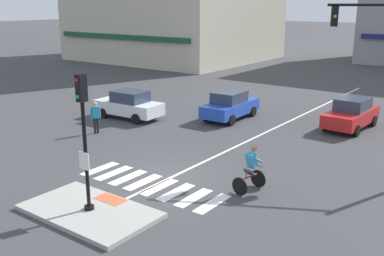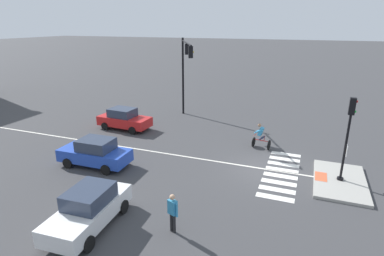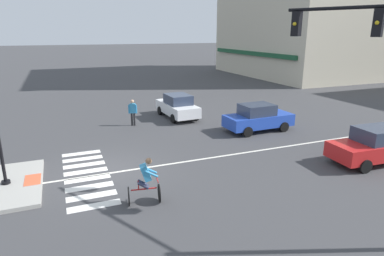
% 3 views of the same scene
% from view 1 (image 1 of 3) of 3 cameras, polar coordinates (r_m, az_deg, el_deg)
% --- Properties ---
extents(ground_plane, '(300.00, 300.00, 0.00)m').
position_cam_1_polar(ground_plane, '(17.60, -3.41, -6.31)').
color(ground_plane, '#3D3D3F').
extents(traffic_island, '(4.41, 2.55, 0.15)m').
position_cam_1_polar(traffic_island, '(15.11, -12.83, -10.21)').
color(traffic_island, '#A3A099').
rests_on(traffic_island, ground).
extents(tactile_pad_front, '(1.10, 0.60, 0.01)m').
position_cam_1_polar(tactile_pad_front, '(15.62, -10.26, -8.85)').
color(tactile_pad_front, '#DB5B38').
rests_on(tactile_pad_front, traffic_island).
extents(signal_pole, '(0.44, 0.38, 4.37)m').
position_cam_1_polar(signal_pole, '(14.15, -13.51, -0.28)').
color(signal_pole, black).
rests_on(signal_pole, traffic_island).
extents(crosswalk_stripe_a, '(0.44, 1.80, 0.01)m').
position_cam_1_polar(crosswalk_stripe_a, '(18.86, -11.56, -5.07)').
color(crosswalk_stripe_a, silver).
rests_on(crosswalk_stripe_a, ground).
extents(crosswalk_stripe_b, '(0.44, 1.80, 0.01)m').
position_cam_1_polar(crosswalk_stripe_b, '(18.31, -9.89, -5.62)').
color(crosswalk_stripe_b, silver).
rests_on(crosswalk_stripe_b, ground).
extents(crosswalk_stripe_c, '(0.44, 1.80, 0.01)m').
position_cam_1_polar(crosswalk_stripe_c, '(17.77, -8.10, -6.20)').
color(crosswalk_stripe_c, silver).
rests_on(crosswalk_stripe_c, ground).
extents(crosswalk_stripe_d, '(0.44, 1.80, 0.01)m').
position_cam_1_polar(crosswalk_stripe_d, '(17.26, -6.21, -6.81)').
color(crosswalk_stripe_d, silver).
rests_on(crosswalk_stripe_d, ground).
extents(crosswalk_stripe_e, '(0.44, 1.80, 0.01)m').
position_cam_1_polar(crosswalk_stripe_e, '(16.77, -4.20, -7.44)').
color(crosswalk_stripe_e, silver).
rests_on(crosswalk_stripe_e, ground).
extents(crosswalk_stripe_f, '(0.44, 1.80, 0.01)m').
position_cam_1_polar(crosswalk_stripe_f, '(16.30, -2.06, -8.10)').
color(crosswalk_stripe_f, silver).
rests_on(crosswalk_stripe_f, ground).
extents(crosswalk_stripe_g, '(0.44, 1.80, 0.01)m').
position_cam_1_polar(crosswalk_stripe_g, '(15.86, 0.21, -8.79)').
color(crosswalk_stripe_g, silver).
rests_on(crosswalk_stripe_g, ground).
extents(crosswalk_stripe_h, '(0.44, 1.80, 0.01)m').
position_cam_1_polar(crosswalk_stripe_h, '(15.45, 2.61, -9.50)').
color(crosswalk_stripe_h, silver).
rests_on(crosswalk_stripe_h, ground).
extents(lane_centre_line, '(0.14, 28.00, 0.01)m').
position_cam_1_polar(lane_centre_line, '(25.61, 11.35, 0.44)').
color(lane_centre_line, silver).
rests_on(lane_centre_line, ground).
extents(car_red_eastbound_far, '(2.01, 4.19, 1.64)m').
position_cam_1_polar(car_red_eastbound_far, '(25.63, 19.49, 1.72)').
color(car_red_eastbound_far, red).
rests_on(car_red_eastbound_far, ground).
extents(car_white_cross_left, '(4.19, 2.02, 1.64)m').
position_cam_1_polar(car_white_cross_left, '(26.58, -7.99, 2.93)').
color(car_white_cross_left, white).
rests_on(car_white_cross_left, ground).
extents(car_blue_westbound_far, '(1.93, 4.15, 1.64)m').
position_cam_1_polar(car_blue_westbound_far, '(26.27, 4.83, 2.88)').
color(car_blue_westbound_far, '#2347B7').
rests_on(car_blue_westbound_far, ground).
extents(cyclist, '(0.83, 1.18, 1.68)m').
position_cam_1_polar(cyclist, '(16.24, 7.44, -5.02)').
color(cyclist, black).
rests_on(cyclist, ground).
extents(pedestrian_at_curb_left, '(0.33, 0.52, 1.67)m').
position_cam_1_polar(pedestrian_at_curb_left, '(23.72, -12.09, 1.63)').
color(pedestrian_at_curb_left, black).
rests_on(pedestrian_at_curb_left, ground).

